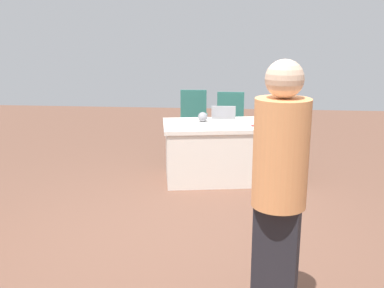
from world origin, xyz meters
TOP-DOWN VIEW (x-y plane):
  - ground_plane at (0.00, 0.00)m, footprint 14.40×14.40m
  - table_foreground at (-0.50, -1.86)m, footprint 1.75×1.13m
  - chair_near_front at (-0.52, -3.31)m, footprint 0.44×0.44m
  - chair_tucked_right at (0.08, -3.48)m, footprint 0.46×0.46m
  - person_attendee_browsing at (-0.86, 1.18)m, footprint 0.42×0.42m
  - laptop_silver at (-0.44, -1.90)m, footprint 0.32×0.30m
  - yarn_ball at (-0.17, -1.94)m, footprint 0.12×0.12m
  - scissors_red at (-0.85, -1.77)m, footprint 0.13×0.17m

SIDE VIEW (x-z plane):
  - ground_plane at x=0.00m, z-range 0.00..0.00m
  - table_foreground at x=-0.50m, z-range 0.00..0.75m
  - chair_near_front at x=-0.52m, z-range 0.07..1.04m
  - chair_tucked_right at x=0.08m, z-range 0.08..1.04m
  - scissors_red at x=-0.85m, z-range 0.74..0.75m
  - laptop_silver at x=-0.44m, z-range 0.68..0.89m
  - yarn_ball at x=-0.17m, z-range 0.74..0.87m
  - person_attendee_browsing at x=-0.86m, z-range 0.11..1.87m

